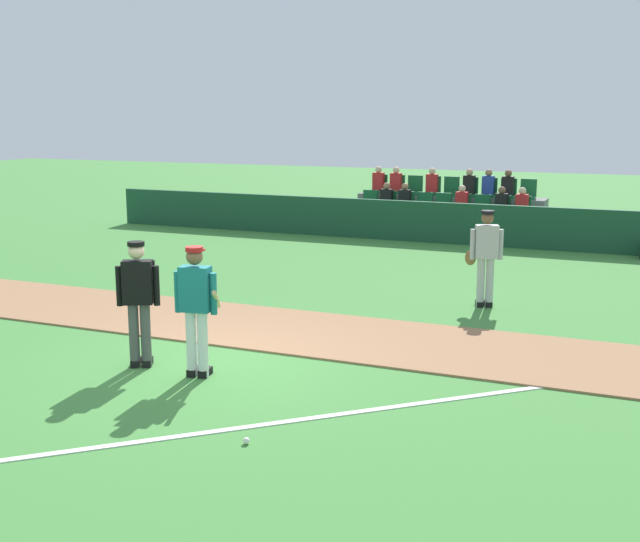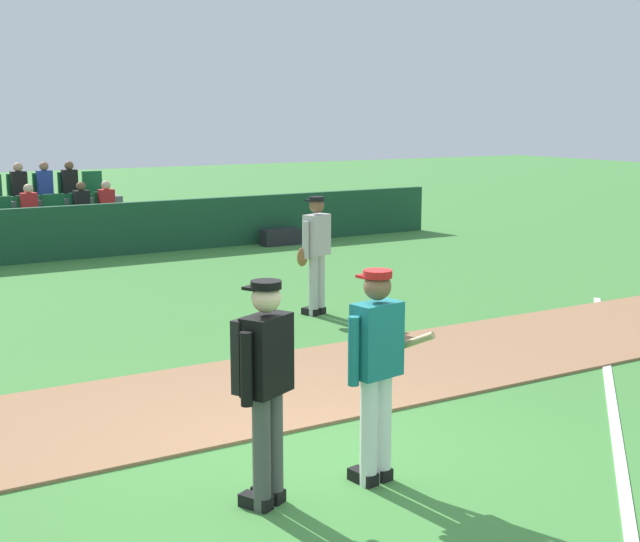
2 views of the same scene
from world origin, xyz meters
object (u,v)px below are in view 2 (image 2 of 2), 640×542
object	(u,v)px
runner_grey_jersey	(316,251)
equipment_bag	(281,237)
umpire_home_plate	(265,380)
batter_teal_jersey	(377,368)

from	to	relation	value
runner_grey_jersey	equipment_bag	distance (m)	7.08
umpire_home_plate	runner_grey_jersey	bearing A→B (deg)	56.01
batter_teal_jersey	umpire_home_plate	distance (m)	0.97
runner_grey_jersey	equipment_bag	bearing A→B (deg)	65.87
runner_grey_jersey	equipment_bag	xyz separation A→B (m)	(2.88, 6.43, -0.78)
runner_grey_jersey	equipment_bag	size ratio (longest dim) A/B	1.96
batter_teal_jersey	equipment_bag	xyz separation A→B (m)	(5.54, 11.87, -0.79)
equipment_bag	runner_grey_jersey	bearing A→B (deg)	-114.13
umpire_home_plate	equipment_bag	distance (m)	13.50
umpire_home_plate	equipment_bag	size ratio (longest dim) A/B	1.96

